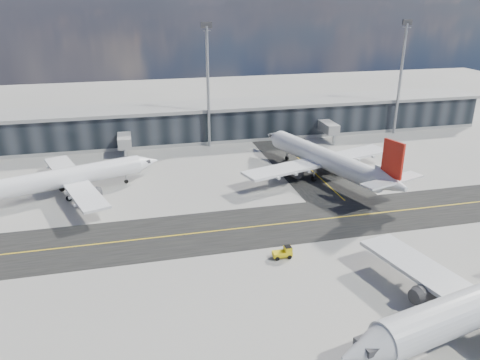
% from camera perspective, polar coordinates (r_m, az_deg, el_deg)
% --- Properties ---
extents(ground, '(300.00, 300.00, 0.00)m').
position_cam_1_polar(ground, '(71.57, 2.96, -7.09)').
color(ground, gray).
rests_on(ground, ground).
extents(taxiway_lanes, '(180.00, 63.00, 0.03)m').
position_cam_1_polar(taxiway_lanes, '(81.77, 3.50, -3.26)').
color(taxiway_lanes, black).
rests_on(taxiway_lanes, ground).
extents(terminal_concourse, '(152.00, 19.80, 8.80)m').
position_cam_1_polar(terminal_concourse, '(120.36, -4.34, 6.97)').
color(terminal_concourse, black).
rests_on(terminal_concourse, ground).
extents(floodlight_masts, '(102.50, 0.70, 28.90)m').
position_cam_1_polar(floodlight_masts, '(111.24, -3.94, 11.84)').
color(floodlight_masts, gray).
rests_on(floodlight_masts, ground).
extents(airliner_af, '(34.88, 30.10, 10.60)m').
position_cam_1_polar(airliner_af, '(90.51, -20.55, 0.25)').
color(airliner_af, white).
rests_on(airliner_af, ground).
extents(airliner_redtail, '(34.40, 39.90, 12.05)m').
position_cam_1_polar(airliner_redtail, '(94.59, 10.37, 2.51)').
color(airliner_redtail, white).
rests_on(airliner_redtail, ground).
extents(baggage_tug, '(2.70, 1.40, 1.69)m').
position_cam_1_polar(baggage_tug, '(66.44, 5.38, -8.76)').
color(baggage_tug, yellow).
rests_on(baggage_tug, ground).
extents(service_van, '(2.79, 5.05, 1.34)m').
position_cam_1_polar(service_van, '(112.55, 7.49, 3.99)').
color(service_van, white).
rests_on(service_van, ground).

